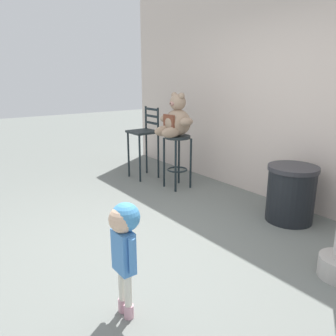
% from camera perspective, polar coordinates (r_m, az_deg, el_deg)
% --- Properties ---
extents(ground_plane, '(24.00, 24.00, 0.00)m').
position_cam_1_polar(ground_plane, '(3.41, -4.54, -13.37)').
color(ground_plane, slate).
extents(building_wall, '(6.76, 0.30, 3.25)m').
position_cam_1_polar(building_wall, '(4.64, 20.81, 14.29)').
color(building_wall, beige).
rests_on(building_wall, ground_plane).
extents(bar_stool_with_teddy, '(0.38, 0.38, 0.80)m').
position_cam_1_polar(bar_stool_with_teddy, '(4.95, 1.62, 2.92)').
color(bar_stool_with_teddy, '#20272A').
rests_on(bar_stool_with_teddy, ground_plane).
extents(teddy_bear, '(0.60, 0.54, 0.62)m').
position_cam_1_polar(teddy_bear, '(4.86, 1.37, 8.16)').
color(teddy_bear, gray).
rests_on(teddy_bear, bar_stool_with_teddy).
extents(child_walking, '(0.27, 0.21, 0.84)m').
position_cam_1_polar(child_walking, '(2.29, -7.53, -11.46)').
color(child_walking, '#CF99A9').
rests_on(child_walking, ground_plane).
extents(trash_bin, '(0.57, 0.57, 0.66)m').
position_cam_1_polar(trash_bin, '(4.11, 20.30, -4.11)').
color(trash_bin, black).
rests_on(trash_bin, ground_plane).
extents(bar_chair_empty, '(0.42, 0.42, 1.16)m').
position_cam_1_polar(bar_chair_empty, '(5.47, -4.08, 5.46)').
color(bar_chair_empty, '#20272A').
rests_on(bar_chair_empty, ground_plane).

